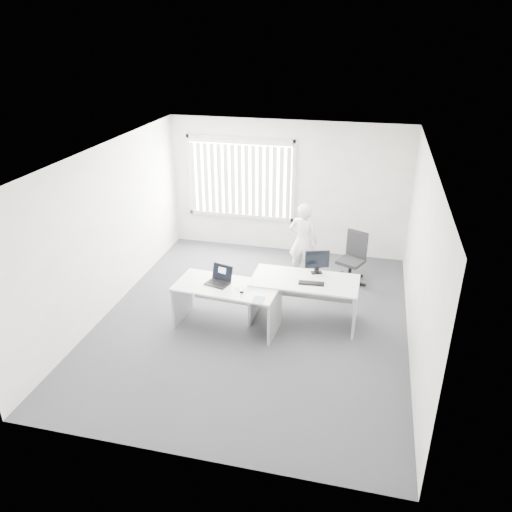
% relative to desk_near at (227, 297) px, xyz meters
% --- Properties ---
extents(ground, '(6.00, 6.00, 0.00)m').
position_rel_desk_near_xyz_m(ground, '(0.38, 0.25, -0.54)').
color(ground, '#525159').
rests_on(ground, ground).
extents(wall_back, '(5.00, 0.02, 2.80)m').
position_rel_desk_near_xyz_m(wall_back, '(0.38, 3.25, 0.86)').
color(wall_back, white).
rests_on(wall_back, ground).
extents(wall_front, '(5.00, 0.02, 2.80)m').
position_rel_desk_near_xyz_m(wall_front, '(0.38, -2.75, 0.86)').
color(wall_front, white).
rests_on(wall_front, ground).
extents(wall_left, '(0.02, 6.00, 2.80)m').
position_rel_desk_near_xyz_m(wall_left, '(-2.12, 0.25, 0.86)').
color(wall_left, white).
rests_on(wall_left, ground).
extents(wall_right, '(0.02, 6.00, 2.80)m').
position_rel_desk_near_xyz_m(wall_right, '(2.88, 0.25, 0.86)').
color(wall_right, white).
rests_on(wall_right, ground).
extents(ceiling, '(5.00, 6.00, 0.02)m').
position_rel_desk_near_xyz_m(ceiling, '(0.38, 0.25, 2.26)').
color(ceiling, white).
rests_on(ceiling, wall_back).
extents(window, '(2.32, 0.06, 1.76)m').
position_rel_desk_near_xyz_m(window, '(-0.62, 3.21, 1.01)').
color(window, beige).
rests_on(window, wall_back).
extents(blinds, '(2.20, 0.10, 1.50)m').
position_rel_desk_near_xyz_m(blinds, '(-0.62, 3.15, 0.98)').
color(blinds, white).
rests_on(blinds, wall_back).
extents(desk_near, '(1.70, 0.90, 0.75)m').
position_rel_desk_near_xyz_m(desk_near, '(0.00, 0.00, 0.00)').
color(desk_near, white).
rests_on(desk_near, ground).
extents(desk_far, '(1.72, 0.82, 0.78)m').
position_rel_desk_near_xyz_m(desk_far, '(1.19, 0.43, 0.02)').
color(desk_far, white).
rests_on(desk_far, ground).
extents(office_chair, '(0.75, 0.75, 0.99)m').
position_rel_desk_near_xyz_m(office_chair, '(1.86, 2.06, -0.23)').
color(office_chair, black).
rests_on(office_chair, ground).
extents(person, '(0.59, 0.42, 1.53)m').
position_rel_desk_near_xyz_m(person, '(0.92, 2.01, 0.22)').
color(person, silver).
rests_on(person, ground).
extents(laptop, '(0.43, 0.40, 0.28)m').
position_rel_desk_near_xyz_m(laptop, '(-0.16, 0.01, 0.35)').
color(laptop, black).
rests_on(laptop, desk_near).
extents(paper_sheet, '(0.31, 0.26, 0.00)m').
position_rel_desk_near_xyz_m(paper_sheet, '(0.30, -0.09, 0.21)').
color(paper_sheet, white).
rests_on(paper_sheet, desk_near).
extents(mouse, '(0.08, 0.11, 0.04)m').
position_rel_desk_near_xyz_m(mouse, '(0.28, -0.15, 0.23)').
color(mouse, '#BABABD').
rests_on(mouse, paper_sheet).
extents(booklet, '(0.17, 0.24, 0.01)m').
position_rel_desk_near_xyz_m(booklet, '(0.60, -0.34, 0.21)').
color(booklet, white).
rests_on(booklet, desk_near).
extents(keyboard, '(0.41, 0.16, 0.02)m').
position_rel_desk_near_xyz_m(keyboard, '(1.31, 0.31, 0.25)').
color(keyboard, black).
rests_on(keyboard, desk_far).
extents(monitor, '(0.42, 0.23, 0.40)m').
position_rel_desk_near_xyz_m(monitor, '(1.34, 0.71, 0.44)').
color(monitor, black).
rests_on(monitor, desk_far).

